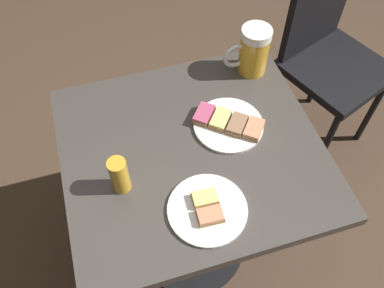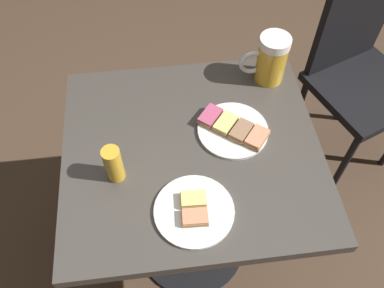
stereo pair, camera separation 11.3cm
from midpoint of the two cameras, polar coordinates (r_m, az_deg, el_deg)
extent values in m
plane|color=#4C3828|center=(1.78, 1.87, -13.92)|extent=(6.00, 6.00, 0.00)
cylinder|color=black|center=(1.77, 1.87, -13.83)|extent=(0.44, 0.44, 0.01)
cylinder|color=black|center=(1.46, 2.24, -8.80)|extent=(0.09, 0.09, 0.68)
cube|color=#423D38|center=(1.16, 2.78, -1.28)|extent=(0.68, 0.73, 0.04)
cylinder|color=white|center=(1.19, 8.48, 1.74)|extent=(0.21, 0.21, 0.01)
cube|color=#9E7547|center=(1.17, 11.90, 0.44)|extent=(0.09, 0.09, 0.01)
cube|color=#EA8E66|center=(1.16, 11.98, 0.73)|extent=(0.09, 0.08, 0.01)
cube|color=#9E7547|center=(1.18, 9.65, 1.53)|extent=(0.09, 0.09, 0.01)
cube|color=#997051|center=(1.17, 9.72, 1.82)|extent=(0.09, 0.08, 0.01)
cube|color=#9E7547|center=(1.19, 7.44, 2.59)|extent=(0.09, 0.09, 0.01)
cube|color=#EFE07A|center=(1.18, 7.49, 2.89)|extent=(0.09, 0.08, 0.01)
cube|color=#9E7547|center=(1.20, 5.26, 3.64)|extent=(0.09, 0.09, 0.01)
cube|color=#BC4C70|center=(1.19, 5.30, 3.94)|extent=(0.09, 0.08, 0.01)
cylinder|color=white|center=(1.04, 3.44, -9.60)|extent=(0.21, 0.21, 0.01)
cube|color=#9E7547|center=(1.04, 3.32, -8.13)|extent=(0.05, 0.07, 0.01)
cube|color=#EFE07A|center=(1.04, 3.35, -7.87)|extent=(0.05, 0.06, 0.01)
cube|color=#9E7547|center=(1.02, 3.62, -10.58)|extent=(0.05, 0.07, 0.01)
cube|color=#EA8E66|center=(1.01, 3.65, -10.34)|extent=(0.05, 0.06, 0.01)
cylinder|color=gold|center=(1.31, 13.53, 10.95)|extent=(0.09, 0.09, 0.13)
cylinder|color=white|center=(1.26, 14.25, 13.57)|extent=(0.09, 0.09, 0.03)
torus|color=silver|center=(1.29, 11.10, 11.04)|extent=(0.01, 0.09, 0.09)
cylinder|color=gold|center=(1.06, -7.99, -3.04)|extent=(0.05, 0.05, 0.11)
cylinder|color=black|center=(1.83, 22.15, -3.00)|extent=(0.03, 0.03, 0.44)
cylinder|color=black|center=(1.94, 16.13, 3.95)|extent=(0.03, 0.03, 0.44)
cylinder|color=black|center=(2.13, 22.82, 6.96)|extent=(0.03, 0.03, 0.44)
cube|color=black|center=(1.81, 24.86, 6.91)|extent=(0.49, 0.49, 0.04)
cube|color=black|center=(1.73, 23.81, 15.85)|extent=(0.15, 0.33, 0.43)
camera|label=1|loc=(0.06, -87.13, 4.03)|focal=37.95mm
camera|label=2|loc=(0.06, 92.87, -4.03)|focal=37.95mm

